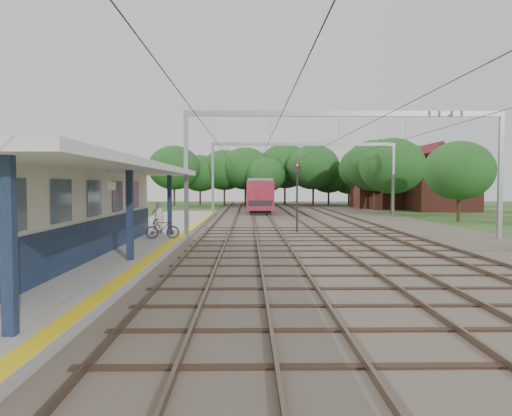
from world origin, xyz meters
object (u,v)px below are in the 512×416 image
object	(u,v)px
bicycle	(162,229)
train	(257,193)
signal_post	(297,189)
person	(158,218)

from	to	relation	value
bicycle	train	bearing A→B (deg)	-15.82
bicycle	signal_post	bearing A→B (deg)	-58.77
bicycle	signal_post	size ratio (longest dim) A/B	0.38
signal_post	bicycle	bearing A→B (deg)	-144.71
person	train	xyz separation A→B (m)	(6.02, 37.67, 0.77)
train	signal_post	size ratio (longest dim) A/B	7.73
person	bicycle	bearing A→B (deg)	99.21
train	bicycle	bearing A→B (deg)	-97.81
person	signal_post	xyz separation A→B (m)	(7.87, 3.92, 1.52)
train	signal_post	bearing A→B (deg)	-86.86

